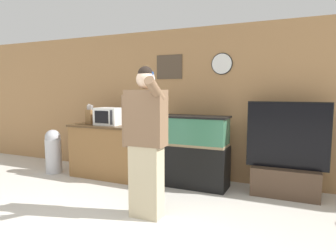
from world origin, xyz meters
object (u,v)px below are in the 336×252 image
(counter_island, at_px, (107,151))
(knife_block, at_px, (89,116))
(person_standing, at_px, (145,140))
(trash_bin, at_px, (53,151))
(tv_on_stand, at_px, (286,169))
(microwave, at_px, (109,116))
(aquarium_on_stand, at_px, (191,151))

(counter_island, bearing_deg, knife_block, 177.88)
(knife_block, height_order, person_standing, person_standing)
(trash_bin, bearing_deg, tv_on_stand, 5.85)
(counter_island, distance_m, knife_block, 0.71)
(trash_bin, bearing_deg, microwave, 10.81)
(person_standing, bearing_deg, microwave, 137.81)
(tv_on_stand, distance_m, person_standing, 2.17)
(knife_block, xyz_separation_m, tv_on_stand, (3.33, 0.22, -0.67))
(microwave, height_order, person_standing, person_standing)
(aquarium_on_stand, height_order, trash_bin, aquarium_on_stand)
(counter_island, relative_size, trash_bin, 1.60)
(person_standing, distance_m, trash_bin, 2.79)
(tv_on_stand, xyz_separation_m, trash_bin, (-4.04, -0.41, 0.02))
(microwave, relative_size, trash_bin, 0.55)
(counter_island, xyz_separation_m, person_standing, (1.45, -1.24, 0.47))
(knife_block, height_order, trash_bin, knife_block)
(counter_island, distance_m, trash_bin, 1.09)
(counter_island, bearing_deg, aquarium_on_stand, 4.33)
(microwave, distance_m, tv_on_stand, 3.00)
(trash_bin, bearing_deg, counter_island, 9.66)
(microwave, height_order, aquarium_on_stand, microwave)
(trash_bin, bearing_deg, knife_block, 15.60)
(counter_island, relative_size, aquarium_on_stand, 1.10)
(knife_block, bearing_deg, tv_on_stand, 3.72)
(microwave, xyz_separation_m, knife_block, (-0.42, -0.02, -0.01))
(knife_block, distance_m, person_standing, 2.22)
(microwave, relative_size, knife_block, 1.25)
(counter_island, xyz_separation_m, tv_on_stand, (2.96, 0.23, -0.07))
(counter_island, height_order, aquarium_on_stand, aquarium_on_stand)
(trash_bin, bearing_deg, person_standing, -22.64)
(knife_block, xyz_separation_m, person_standing, (1.82, -1.25, -0.13))
(knife_block, distance_m, trash_bin, 0.98)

